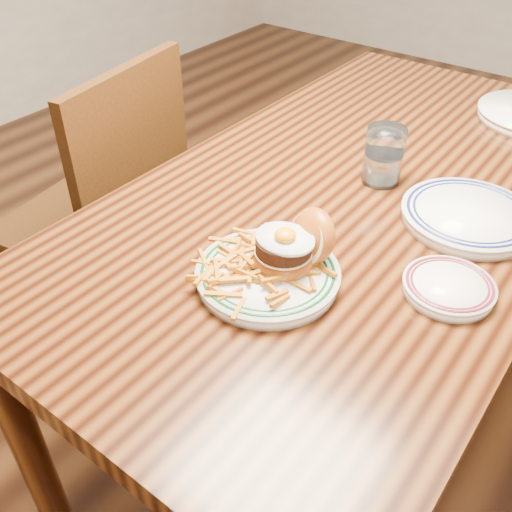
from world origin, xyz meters
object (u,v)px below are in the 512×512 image
Objects in this scene: main_plate at (275,264)px; table at (360,218)px; chair_left at (108,213)px; side_plate at (449,287)px.

table is at bearing 117.06° from main_plate.
main_plate is at bearing -24.70° from chair_left.
chair_left reaches higher than side_plate.
side_plate is (0.26, 0.15, -0.02)m from main_plate.
main_plate reaches higher than side_plate.
table is at bearing 118.38° from side_plate.
side_plate is at bearing -39.13° from table.
main_plate is (0.03, -0.38, 0.12)m from table.
chair_left is at bearing -164.00° from table.
main_plate is at bearing -172.78° from side_plate.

